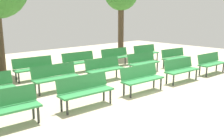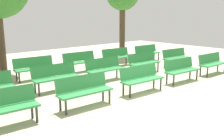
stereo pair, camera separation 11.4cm
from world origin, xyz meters
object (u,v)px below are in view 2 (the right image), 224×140
(bench_r1_c4, at_px, (176,56))
(bench_r2_c2, at_px, (80,60))
(bench_r0_c0, at_px, (2,106))
(bench_r0_c4, at_px, (212,62))
(bench_r0_c2, at_px, (141,77))
(bench_r2_c4, at_px, (147,52))
(bench_r1_c1, at_px, (55,76))
(bench_r2_c3, at_px, (117,56))
(bench_r0_c3, at_px, (181,69))
(bench_r0_c1, at_px, (84,89))
(bench_r1_c2, at_px, (104,68))
(bench_r1_c3, at_px, (144,61))
(bench_r2_c1, at_px, (35,67))

(bench_r1_c4, distance_m, bench_r2_c2, 4.71)
(bench_r0_c0, xyz_separation_m, bench_r0_c4, (8.60, -0.64, 0.00))
(bench_r0_c2, height_order, bench_r0_c4, same)
(bench_r2_c2, xyz_separation_m, bench_r2_c4, (4.28, -0.30, 0.00))
(bench_r2_c4, bearing_deg, bench_r1_c4, -90.89)
(bench_r0_c0, relative_size, bench_r1_c4, 1.00)
(bench_r0_c0, distance_m, bench_r0_c4, 8.62)
(bench_r0_c4, relative_size, bench_r1_c1, 1.00)
(bench_r1_c1, distance_m, bench_r1_c4, 6.42)
(bench_r0_c0, height_order, bench_r0_c2, same)
(bench_r2_c3, distance_m, bench_r2_c4, 2.19)
(bench_r0_c3, height_order, bench_r0_c4, same)
(bench_r0_c1, xyz_separation_m, bench_r2_c2, (2.45, 3.71, 0.00))
(bench_r1_c1, relative_size, bench_r2_c4, 1.00)
(bench_r1_c2, relative_size, bench_r2_c3, 0.99)
(bench_r0_c4, bearing_deg, bench_r2_c2, 137.22)
(bench_r1_c3, relative_size, bench_r1_c4, 0.99)
(bench_r1_c1, distance_m, bench_r2_c2, 2.88)
(bench_r1_c1, xyz_separation_m, bench_r2_c1, (0.14, 1.88, 0.00))
(bench_r1_c1, height_order, bench_r2_c3, same)
(bench_r0_c0, xyz_separation_m, bench_r1_c3, (6.56, 1.48, 0.00))
(bench_r0_c4, xyz_separation_m, bench_r2_c2, (-3.99, 4.18, 0.00))
(bench_r1_c4, height_order, bench_r2_c3, same)
(bench_r2_c3, bearing_deg, bench_r0_c1, -137.84)
(bench_r0_c4, xyz_separation_m, bench_r2_c1, (-6.11, 4.27, 0.00))
(bench_r0_c2, xyz_separation_m, bench_r0_c4, (4.27, -0.29, 0.00))
(bench_r0_c0, xyz_separation_m, bench_r1_c2, (4.41, 1.62, 0.00))
(bench_r0_c4, xyz_separation_m, bench_r1_c2, (-4.18, 2.26, 0.00))
(bench_r1_c4, bearing_deg, bench_r0_c0, -166.16)
(bench_r0_c0, distance_m, bench_r2_c2, 5.81)
(bench_r0_c4, relative_size, bench_r1_c3, 1.00)
(bench_r1_c2, bearing_deg, bench_r2_c1, 136.87)
(bench_r0_c1, height_order, bench_r2_c1, same)
(bench_r0_c1, height_order, bench_r0_c2, same)
(bench_r0_c0, xyz_separation_m, bench_r0_c1, (2.15, -0.17, 0.00))
(bench_r0_c1, xyz_separation_m, bench_r1_c2, (2.26, 1.79, 0.00))
(bench_r0_c1, relative_size, bench_r1_c1, 1.00)
(bench_r0_c3, bearing_deg, bench_r1_c3, 92.58)
(bench_r0_c0, height_order, bench_r1_c2, same)
(bench_r0_c1, relative_size, bench_r0_c4, 1.00)
(bench_r1_c2, xyz_separation_m, bench_r1_c3, (2.15, -0.14, 0.00))
(bench_r0_c2, relative_size, bench_r1_c4, 1.00)
(bench_r2_c1, bearing_deg, bench_r1_c3, -23.76)
(bench_r2_c1, bearing_deg, bench_r0_c4, -30.85)
(bench_r1_c2, distance_m, bench_r2_c1, 2.79)
(bench_r0_c0, xyz_separation_m, bench_r0_c3, (6.47, -0.48, 0.00))
(bench_r1_c3, bearing_deg, bench_r1_c4, -1.56)
(bench_r0_c3, height_order, bench_r2_c3, same)
(bench_r0_c0, height_order, bench_r2_c4, same)
(bench_r0_c1, xyz_separation_m, bench_r2_c1, (0.33, 3.80, 0.00))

